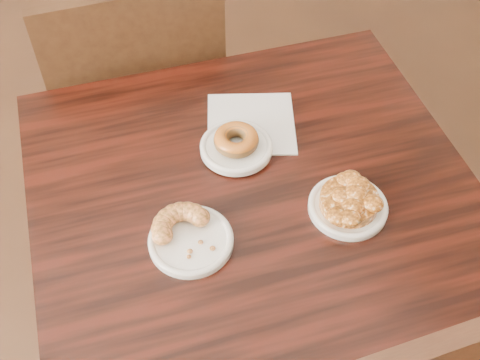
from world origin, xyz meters
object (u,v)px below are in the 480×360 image
apple_fritter (350,199)px  cruller_fragment (190,233)px  glazed_donut (236,140)px  cafe_table (255,298)px  chair_far (135,94)px

apple_fritter → cruller_fragment: size_ratio=1.23×
glazed_donut → apple_fritter: size_ratio=0.59×
cafe_table → glazed_donut: bearing=92.7°
cruller_fragment → apple_fritter: bearing=-16.9°
glazed_donut → apple_fritter: bearing=-66.9°
cafe_table → apple_fritter: size_ratio=5.54×
chair_far → apple_fritter: (0.09, -0.81, 0.33)m
chair_far → apple_fritter: chair_far is taller
glazed_donut → cruller_fragment: glazed_donut is taller
apple_fritter → cruller_fragment: 0.29m
chair_far → cruller_fragment: 0.82m
chair_far → glazed_donut: size_ratio=10.16×
chair_far → cruller_fragment: (-0.19, -0.72, 0.33)m
cafe_table → chair_far: chair_far is taller
cafe_table → glazed_donut: (0.03, 0.12, 0.41)m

